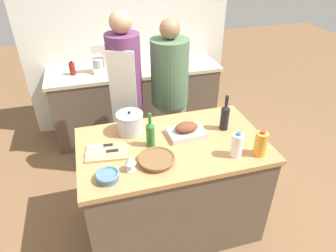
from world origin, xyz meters
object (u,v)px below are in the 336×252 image
wine_bottle_green (225,116)px  juice_jug (261,144)px  knife_paring (101,146)px  condiment_bottle_extra (72,69)px  wine_glass_left (130,160)px  stand_mixer (100,61)px  stock_pot (130,123)px  roasting_pan (186,131)px  person_cook_aproned (126,91)px  wicker_basket (156,159)px  milk_jug (237,145)px  wine_bottle_dark (150,133)px  condiment_bottle_short (164,58)px  cutting_board (107,152)px  person_cook_guest (170,92)px  condiment_bottle_tall (127,68)px  mixing_bowl (108,176)px  knife_chef (103,152)px

wine_bottle_green → juice_jug: bearing=-74.9°
knife_paring → condiment_bottle_extra: 1.54m
wine_glass_left → stand_mixer: 1.82m
stock_pot → wine_bottle_green: bearing=-12.2°
roasting_pan → stock_pot: size_ratio=1.41×
roasting_pan → person_cook_aproned: 0.86m
juice_jug → knife_paring: juice_jug is taller
wicker_basket → milk_jug: size_ratio=1.33×
person_cook_aproned → wine_bottle_green: bearing=-30.6°
milk_jug → person_cook_aproned: size_ratio=0.12×
condiment_bottle_extra → person_cook_aproned: 0.91m
wine_bottle_dark → condiment_bottle_short: bearing=71.5°
wicker_basket → condiment_bottle_extra: 1.89m
condiment_bottle_short → knife_paring: bearing=-120.2°
wine_bottle_green → wine_bottle_dark: wine_bottle_green is taller
juice_jug → wine_bottle_dark: (-0.74, 0.32, 0.02)m
cutting_board → milk_jug: milk_jug is taller
wicker_basket → condiment_bottle_extra: size_ratio=1.68×
milk_jug → person_cook_guest: size_ratio=0.12×
stand_mixer → condiment_bottle_short: size_ratio=1.89×
wine_bottle_green → condiment_bottle_extra: wine_bottle_green is taller
wine_bottle_dark → person_cook_aproned: size_ratio=0.16×
juice_jug → condiment_bottle_tall: size_ratio=1.28×
roasting_pan → person_cook_guest: 0.78m
cutting_board → stock_pot: stock_pot is taller
roasting_pan → condiment_bottle_extra: (-0.85, 1.54, 0.02)m
mixing_bowl → person_cook_guest: (0.75, 1.12, -0.03)m
stock_pot → wine_bottle_green: 0.77m
juice_jug → knife_paring: size_ratio=1.07×
mixing_bowl → condiment_bottle_short: condiment_bottle_short is taller
wine_glass_left → person_cook_guest: (0.59, 1.07, -0.09)m
roasting_pan → condiment_bottle_extra: 1.76m
roasting_pan → wine_glass_left: bearing=-149.4°
person_cook_guest → condiment_bottle_tall: bearing=116.0°
milk_jug → wine_bottle_dark: wine_bottle_dark is taller
condiment_bottle_short → condiment_bottle_extra: condiment_bottle_short is taller
condiment_bottle_extra → condiment_bottle_short: bearing=1.9°
wicker_basket → cutting_board: bearing=148.2°
wine_glass_left → wine_bottle_green: bearing=20.0°
stock_pot → milk_jug: bearing=-37.0°
stand_mixer → condiment_bottle_tall: (0.29, -0.12, -0.07)m
wine_bottle_dark → knife_paring: size_ratio=1.49×
milk_jug → wine_bottle_dark: bearing=152.8°
wine_bottle_green → condiment_bottle_tall: wine_bottle_green is taller
milk_jug → wine_glass_left: size_ratio=1.70×
mixing_bowl → knife_chef: 0.28m
wicker_basket → knife_paring: wicker_basket is taller
person_cook_aproned → roasting_pan: bearing=-47.5°
juice_jug → knife_paring: bearing=160.4°
wicker_basket → person_cook_guest: size_ratio=0.16×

